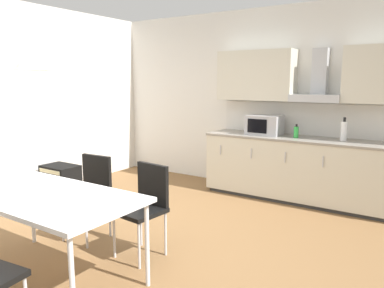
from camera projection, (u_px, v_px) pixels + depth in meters
name	position (u px, v px, depth m)	size (l,w,h in m)	color
ground_plane	(147.00, 250.00, 3.71)	(7.74, 8.13, 0.02)	brown
wall_back	(261.00, 100.00, 5.75)	(6.19, 0.10, 2.72)	silver
kitchen_counter	(310.00, 170.00, 5.12)	(2.95, 0.67, 0.88)	#333333
backsplash_tile	(319.00, 120.00, 5.26)	(2.93, 0.02, 0.45)	silver
upper_wall_cabinets	(318.00, 76.00, 5.03)	(2.93, 0.40, 0.72)	beige
microwave	(264.00, 125.00, 5.39)	(0.48, 0.35, 0.28)	#ADADB2
bottle_green	(296.00, 132.00, 5.09)	(0.07, 0.07, 0.19)	green
bottle_white	(344.00, 131.00, 4.83)	(0.08, 0.08, 0.31)	white
dining_table	(45.00, 199.00, 3.05)	(1.65, 0.86, 0.74)	white
chair_far_right	(146.00, 200.00, 3.54)	(0.44, 0.44, 0.87)	black
chair_far_left	(91.00, 188.00, 3.95)	(0.42, 0.42, 0.87)	black
guitar_amp	(61.00, 180.00, 5.46)	(0.52, 0.37, 0.44)	black
pendant_lamp	(35.00, 56.00, 2.86)	(0.32, 0.32, 0.22)	silver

